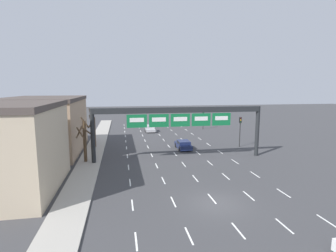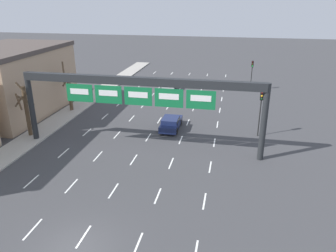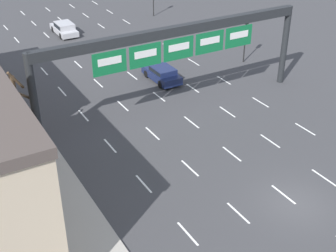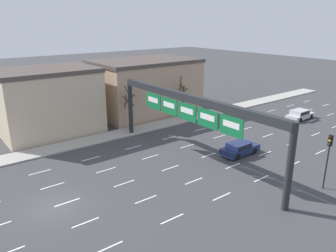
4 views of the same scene
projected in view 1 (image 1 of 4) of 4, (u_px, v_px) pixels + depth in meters
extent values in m
plane|color=#3D3D3F|center=(216.00, 204.00, 20.88)|extent=(220.00, 220.00, 0.00)
cube|color=#A8A399|center=(67.00, 215.00, 18.88)|extent=(2.80, 110.00, 0.15)
cube|color=white|center=(136.00, 241.00, 15.82)|extent=(0.12, 2.00, 0.01)
cube|color=white|center=(132.00, 205.00, 20.69)|extent=(0.12, 2.00, 0.01)
cube|color=white|center=(130.00, 182.00, 25.55)|extent=(0.12, 2.00, 0.01)
cube|color=white|center=(129.00, 167.00, 30.42)|extent=(0.12, 2.00, 0.01)
cube|color=white|center=(127.00, 156.00, 35.29)|extent=(0.12, 2.00, 0.01)
cube|color=white|center=(126.00, 148.00, 40.15)|extent=(0.12, 2.00, 0.01)
cube|color=white|center=(126.00, 141.00, 45.02)|extent=(0.12, 2.00, 0.01)
cube|color=white|center=(125.00, 136.00, 49.89)|extent=(0.12, 2.00, 0.01)
cube|color=white|center=(125.00, 132.00, 54.75)|extent=(0.12, 2.00, 0.01)
cube|color=white|center=(124.00, 128.00, 59.62)|extent=(0.12, 2.00, 0.01)
cube|color=white|center=(124.00, 125.00, 64.49)|extent=(0.12, 2.00, 0.01)
cube|color=white|center=(189.00, 236.00, 16.40)|extent=(0.12, 2.00, 0.01)
cube|color=white|center=(173.00, 202.00, 21.27)|extent=(0.12, 2.00, 0.01)
cube|color=white|center=(163.00, 180.00, 26.14)|extent=(0.12, 2.00, 0.01)
cube|color=white|center=(157.00, 166.00, 31.00)|extent=(0.12, 2.00, 0.01)
cube|color=white|center=(152.00, 155.00, 35.87)|extent=(0.12, 2.00, 0.01)
cube|color=white|center=(148.00, 147.00, 40.74)|extent=(0.12, 2.00, 0.01)
cube|color=white|center=(145.00, 141.00, 45.60)|extent=(0.12, 2.00, 0.01)
cube|color=white|center=(143.00, 135.00, 50.47)|extent=(0.12, 2.00, 0.01)
cube|color=white|center=(141.00, 131.00, 55.34)|extent=(0.12, 2.00, 0.01)
cube|color=white|center=(139.00, 128.00, 60.20)|extent=(0.12, 2.00, 0.01)
cube|color=white|center=(138.00, 125.00, 65.07)|extent=(0.12, 2.00, 0.01)
cube|color=white|center=(238.00, 231.00, 16.98)|extent=(0.12, 2.00, 0.01)
cube|color=white|center=(212.00, 199.00, 21.85)|extent=(0.12, 2.00, 0.01)
cube|color=white|center=(195.00, 178.00, 26.72)|extent=(0.12, 2.00, 0.01)
cube|color=white|center=(184.00, 164.00, 31.58)|extent=(0.12, 2.00, 0.01)
cube|color=white|center=(175.00, 154.00, 36.45)|extent=(0.12, 2.00, 0.01)
cube|color=white|center=(169.00, 146.00, 41.32)|extent=(0.12, 2.00, 0.01)
cube|color=white|center=(164.00, 140.00, 46.18)|extent=(0.12, 2.00, 0.01)
cube|color=white|center=(159.00, 135.00, 51.05)|extent=(0.12, 2.00, 0.01)
cube|color=white|center=(156.00, 131.00, 55.92)|extent=(0.12, 2.00, 0.01)
cube|color=white|center=(153.00, 127.00, 60.78)|extent=(0.12, 2.00, 0.01)
cube|color=white|center=(151.00, 124.00, 65.65)|extent=(0.12, 2.00, 0.01)
cube|color=white|center=(284.00, 226.00, 17.56)|extent=(0.12, 2.00, 0.01)
cube|color=white|center=(249.00, 196.00, 22.43)|extent=(0.12, 2.00, 0.01)
cube|color=white|center=(226.00, 176.00, 27.30)|extent=(0.12, 2.00, 0.01)
cube|color=white|center=(210.00, 163.00, 32.16)|extent=(0.12, 2.00, 0.01)
cube|color=white|center=(198.00, 153.00, 37.03)|extent=(0.12, 2.00, 0.01)
cube|color=white|center=(189.00, 145.00, 41.90)|extent=(0.12, 2.00, 0.01)
cube|color=white|center=(182.00, 139.00, 46.76)|extent=(0.12, 2.00, 0.01)
cube|color=white|center=(176.00, 134.00, 51.63)|extent=(0.12, 2.00, 0.01)
cube|color=white|center=(171.00, 130.00, 56.50)|extent=(0.12, 2.00, 0.01)
cube|color=white|center=(167.00, 127.00, 61.36)|extent=(0.12, 2.00, 0.01)
cube|color=white|center=(164.00, 124.00, 66.23)|extent=(0.12, 2.00, 0.01)
cube|color=white|center=(327.00, 221.00, 18.14)|extent=(0.12, 2.00, 0.01)
cube|color=white|center=(284.00, 193.00, 23.01)|extent=(0.12, 2.00, 0.01)
cube|color=white|center=(255.00, 175.00, 27.88)|extent=(0.12, 2.00, 0.01)
cube|color=white|center=(235.00, 162.00, 32.74)|extent=(0.12, 2.00, 0.01)
cube|color=white|center=(220.00, 152.00, 37.61)|extent=(0.12, 2.00, 0.01)
cube|color=white|center=(209.00, 145.00, 42.48)|extent=(0.12, 2.00, 0.01)
cube|color=white|center=(200.00, 139.00, 47.34)|extent=(0.12, 2.00, 0.01)
cube|color=white|center=(192.00, 134.00, 52.21)|extent=(0.12, 2.00, 0.01)
cube|color=white|center=(186.00, 130.00, 57.08)|extent=(0.12, 2.00, 0.01)
cube|color=white|center=(181.00, 126.00, 61.95)|extent=(0.12, 2.00, 0.01)
cube|color=white|center=(176.00, 124.00, 66.81)|extent=(0.12, 2.00, 0.01)
cylinder|color=#232628|center=(93.00, 136.00, 31.44)|extent=(0.52, 0.52, 6.74)
cylinder|color=#232628|center=(257.00, 131.00, 35.21)|extent=(0.52, 0.52, 6.74)
cube|color=#232628|center=(180.00, 110.00, 32.88)|extent=(21.40, 0.60, 0.70)
cube|color=#116B38|center=(137.00, 121.00, 31.78)|extent=(2.46, 0.08, 1.61)
cube|color=white|center=(137.00, 120.00, 31.72)|extent=(1.72, 0.02, 0.51)
cube|color=#116B38|center=(159.00, 121.00, 32.26)|extent=(2.46, 0.08, 1.61)
cube|color=white|center=(159.00, 120.00, 32.19)|extent=(1.72, 0.02, 0.51)
cube|color=#116B38|center=(180.00, 120.00, 32.74)|extent=(2.46, 0.08, 1.61)
cube|color=white|center=(180.00, 119.00, 32.67)|extent=(1.72, 0.02, 0.51)
cube|color=#116B38|center=(201.00, 120.00, 33.21)|extent=(2.46, 0.08, 1.61)
cube|color=white|center=(201.00, 119.00, 33.15)|extent=(1.72, 0.02, 0.51)
cube|color=#116B38|center=(221.00, 119.00, 33.69)|extent=(2.46, 0.08, 1.61)
cube|color=white|center=(222.00, 118.00, 33.63)|extent=(1.72, 0.02, 0.51)
cube|color=#C6B293|center=(7.00, 151.00, 22.90)|extent=(8.23, 11.15, 7.38)
cube|color=#4C423D|center=(3.00, 106.00, 22.32)|extent=(8.39, 11.37, 0.50)
cube|color=tan|center=(45.00, 127.00, 36.92)|extent=(9.61, 14.61, 7.34)
cube|color=#4C423D|center=(43.00, 99.00, 36.35)|extent=(9.80, 14.91, 0.50)
cube|color=#19234C|center=(183.00, 145.00, 39.36)|extent=(1.81, 4.27, 0.68)
cube|color=#19234C|center=(184.00, 142.00, 39.02)|extent=(1.67, 2.22, 0.45)
cube|color=black|center=(184.00, 142.00, 39.02)|extent=(1.70, 2.04, 0.32)
cylinder|color=black|center=(176.00, 145.00, 40.49)|extent=(0.22, 0.66, 0.66)
cylinder|color=black|center=(186.00, 145.00, 40.78)|extent=(0.22, 0.66, 0.66)
cylinder|color=black|center=(180.00, 149.00, 38.00)|extent=(0.22, 0.66, 0.66)
cylinder|color=black|center=(191.00, 149.00, 38.28)|extent=(0.22, 0.66, 0.66)
cube|color=#B7B7BC|center=(150.00, 129.00, 54.87)|extent=(1.85, 4.59, 0.57)
cube|color=#B7B7BC|center=(150.00, 127.00, 54.52)|extent=(1.70, 2.39, 0.61)
cube|color=black|center=(150.00, 127.00, 54.52)|extent=(1.74, 2.20, 0.44)
cylinder|color=black|center=(145.00, 129.00, 56.09)|extent=(0.22, 0.66, 0.66)
cylinder|color=black|center=(153.00, 129.00, 56.38)|extent=(0.22, 0.66, 0.66)
cylinder|color=black|center=(146.00, 131.00, 53.41)|extent=(0.22, 0.66, 0.66)
cylinder|color=black|center=(155.00, 131.00, 53.70)|extent=(0.22, 0.66, 0.66)
cylinder|color=black|center=(240.00, 135.00, 40.60)|extent=(0.12, 0.12, 3.77)
cube|color=black|center=(240.00, 120.00, 40.26)|extent=(0.30, 0.24, 0.90)
sphere|color=#3D0E0C|center=(241.00, 118.00, 40.09)|extent=(0.20, 0.20, 0.20)
sphere|color=gold|center=(241.00, 120.00, 40.13)|extent=(0.20, 0.20, 0.20)
sphere|color=#0E3515|center=(241.00, 122.00, 40.18)|extent=(0.20, 0.20, 0.20)
cylinder|color=black|center=(203.00, 121.00, 57.98)|extent=(0.12, 0.12, 3.56)
cube|color=black|center=(203.00, 111.00, 57.65)|extent=(0.30, 0.24, 0.90)
sphere|color=#3D0E0C|center=(204.00, 110.00, 57.48)|extent=(0.20, 0.20, 0.20)
sphere|color=#412F0C|center=(203.00, 111.00, 57.52)|extent=(0.20, 0.20, 0.20)
sphere|color=green|center=(203.00, 112.00, 57.57)|extent=(0.20, 0.20, 0.20)
cylinder|color=brown|center=(94.00, 132.00, 40.09)|extent=(0.43, 0.43, 4.57)
cylinder|color=brown|center=(91.00, 115.00, 39.41)|extent=(0.70, 1.03, 1.96)
cylinder|color=brown|center=(91.00, 123.00, 40.14)|extent=(0.89, 1.15, 1.32)
cylinder|color=brown|center=(91.00, 120.00, 39.56)|extent=(0.60, 1.11, 1.48)
cylinder|color=brown|center=(85.00, 141.00, 31.98)|extent=(0.39, 0.39, 5.02)
cylinder|color=brown|center=(79.00, 132.00, 31.93)|extent=(0.68, 1.46, 1.34)
cylinder|color=brown|center=(81.00, 133.00, 31.30)|extent=(1.14, 0.97, 1.43)
cylinder|color=brown|center=(85.00, 123.00, 31.25)|extent=(1.05, 0.53, 1.42)
cylinder|color=brown|center=(88.00, 131.00, 31.32)|extent=(1.31, 1.07, 1.24)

